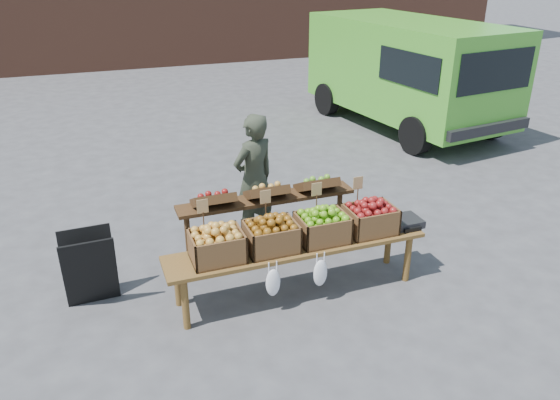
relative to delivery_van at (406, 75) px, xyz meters
name	(u,v)px	position (x,y,z in m)	size (l,w,h in m)	color
ground	(356,298)	(-3.72, -5.16, -1.03)	(80.00, 80.00, 0.00)	#49494B
delivery_van	(406,75)	(0.00, 0.00, 0.00)	(2.12, 4.62, 2.07)	green
vendor	(254,179)	(-4.30, -3.56, -0.23)	(0.58, 0.38, 1.60)	#2E3426
chalkboard_sign	(90,268)	(-6.26, -4.26, -0.65)	(0.51, 0.28, 0.78)	black
back_table	(267,220)	(-4.33, -4.11, -0.51)	(2.10, 0.44, 1.04)	#3C2512
display_bench	(297,269)	(-4.26, -4.83, -0.75)	(2.70, 0.56, 0.57)	brown
crate_golden_apples	(217,246)	(-5.08, -4.83, -0.32)	(0.50, 0.40, 0.28)	#B1981E
crate_russet_pears	(271,237)	(-4.53, -4.83, -0.32)	(0.50, 0.40, 0.28)	#8D5E17
crate_red_apples	(322,228)	(-3.98, -4.83, -0.32)	(0.50, 0.40, 0.28)	#4D8C10
crate_green_apples	(370,219)	(-3.43, -4.83, -0.32)	(0.50, 0.40, 0.28)	maroon
weighing_scale	(404,222)	(-3.01, -4.83, -0.42)	(0.34, 0.30, 0.08)	black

